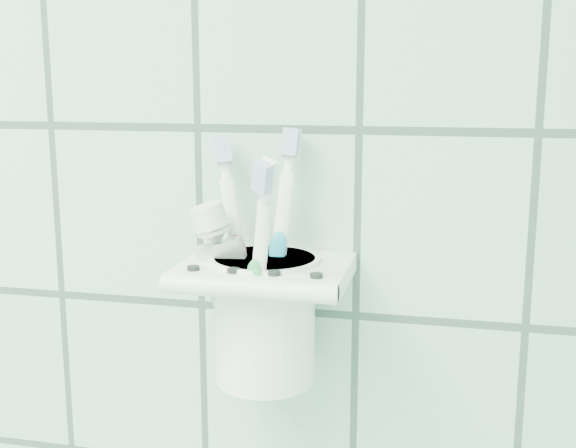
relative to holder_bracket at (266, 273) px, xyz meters
The scene contains 6 objects.
holder_bracket is the anchor object (origin of this frame).
cup 0.04m from the holder_bracket, 115.91° to the left, with size 0.09×0.09×0.11m.
toothbrush_pink 0.02m from the holder_bracket, 120.67° to the right, with size 0.05×0.05×0.20m.
toothbrush_blue 0.02m from the holder_bracket, 96.71° to the right, with size 0.03×0.05×0.20m.
toothbrush_orange 0.02m from the holder_bracket, 165.54° to the right, with size 0.04×0.06×0.19m.
toothpaste_tube 0.01m from the holder_bracket, 137.09° to the left, with size 0.07×0.04×0.15m.
Camera 1 is at (0.78, 0.61, 1.45)m, focal length 45.00 mm.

